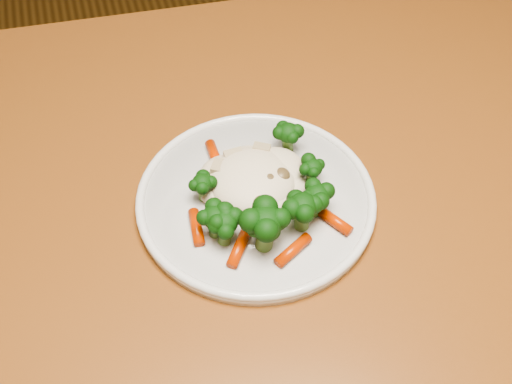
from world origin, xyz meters
TOP-DOWN VIEW (x-y plane):
  - dining_table at (0.11, -0.32)m, footprint 1.29×0.90m
  - plate at (-0.00, -0.30)m, footprint 0.26×0.26m
  - meal at (-0.00, -0.32)m, footprint 0.17×0.19m

SIDE VIEW (x-z plane):
  - dining_table at x=0.11m, z-range 0.28..1.03m
  - plate at x=0.00m, z-range 0.75..0.76m
  - meal at x=0.00m, z-range 0.76..0.81m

